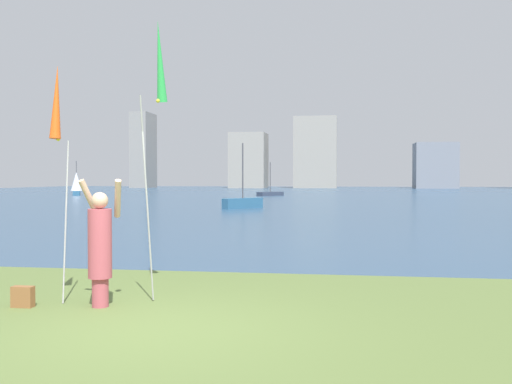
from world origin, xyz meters
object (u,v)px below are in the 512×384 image
Objects in this scene: kite_flag_right at (159,69)px; sailboat_3 at (76,184)px; bag at (23,297)px; sailboat_6 at (243,202)px; person at (100,244)px; sailboat_8 at (270,193)px; kite_flag_left at (57,108)px.

kite_flag_right is 56.74m from sailboat_3.
bag is 27.03m from sailboat_6.
sailboat_3 is at bearing 117.01° from kite_flag_right.
person is 2.82m from kite_flag_right.
person is 1.33m from bag.
bag is 52.37m from sailboat_8.
kite_flag_right is 13.87× the size of bag.
bag is at bearing -64.99° from sailboat_3.
sailboat_3 reaches higher than kite_flag_left.
sailboat_8 is at bearing 95.17° from kite_flag_right.
sailboat_6 is at bearing 96.99° from kite_flag_right.
person is at bearing 10.33° from bag.
person is 0.53× the size of kite_flag_left.
sailboat_8 is at bearing 93.72° from kite_flag_left.
kite_flag_left is 11.32× the size of bag.
kite_flag_right reaches higher than sailboat_8.
kite_flag_right is at bearing 54.34° from person.
person is 0.46× the size of sailboat_6.
person is at bearing 3.05° from kite_flag_left.
sailboat_8 is (21.10, 0.77, -0.97)m from sailboat_3.
bag is 0.08× the size of sailboat_6.
kite_flag_left is at bearing -146.24° from kite_flag_right.
sailboat_6 is at bearing 97.72° from person.
kite_flag_left is 0.99× the size of sailboat_8.
sailboat_6 is 25.34m from sailboat_8.
sailboat_3 is 1.07× the size of sailboat_8.
sailboat_6 is 1.14× the size of sailboat_8.
bag is at bearing -160.21° from kite_flag_left.
person is 0.49× the size of sailboat_3.
bag is (-1.08, -0.20, -0.75)m from person.
sailboat_3 is (-24.49, 51.35, -1.64)m from kite_flag_left.
kite_flag_left is 0.82× the size of kite_flag_right.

